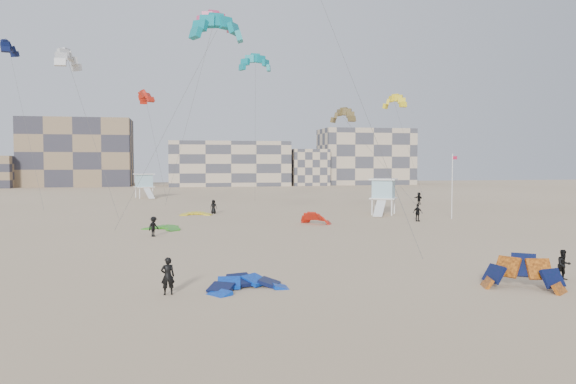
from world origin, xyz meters
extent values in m
plane|color=#CBAE88|center=(0.00, 0.00, 0.00)|extent=(320.00, 320.00, 0.00)
imported|color=black|center=(-3.75, 2.87, 0.90)|extent=(0.72, 0.53, 1.80)
imported|color=black|center=(17.06, 2.29, 0.82)|extent=(0.85, 0.69, 1.63)
imported|color=black|center=(-5.38, 24.63, 0.86)|extent=(1.21, 1.25, 1.71)
imported|color=black|center=(21.87, 31.93, 0.92)|extent=(1.02, 1.12, 1.84)
imported|color=black|center=(0.90, 45.25, 0.86)|extent=(0.94, 0.71, 1.72)
imported|color=black|center=(32.24, 54.89, 0.92)|extent=(0.95, 1.79, 1.84)
cylinder|color=#3F3F3F|center=(-4.12, 21.86, 9.06)|extent=(8.21, 1.17, 16.14)
cylinder|color=#3F3F3F|center=(8.59, 14.51, 13.20)|extent=(2.83, 20.00, 24.43)
cylinder|color=#3F3F3F|center=(-11.35, 32.54, 8.68)|extent=(5.19, 5.02, 15.38)
cylinder|color=#3F3F3F|center=(-2.16, 41.64, 11.20)|extent=(5.60, 8.07, 20.41)
cylinder|color=#3F3F3F|center=(17.99, 32.38, 6.12)|extent=(7.73, 3.64, 10.26)
cylinder|color=#3F3F3F|center=(29.31, 51.94, 8.07)|extent=(2.49, 5.36, 14.15)
cylinder|color=#3F3F3F|center=(-20.58, 45.50, 10.42)|extent=(4.81, 5.80, 18.84)
cylinder|color=#3F3F3F|center=(7.06, 52.39, 10.37)|extent=(0.20, 0.42, 18.73)
cylinder|color=#3F3F3F|center=(-6.39, 56.96, 8.19)|extent=(2.75, 1.03, 14.39)
cube|color=white|center=(21.13, 40.33, 1.99)|extent=(4.06, 4.06, 0.15)
cube|color=#9AC6D2|center=(21.13, 40.33, 3.13)|extent=(3.33, 3.33, 2.13)
cube|color=white|center=(21.13, 40.33, 4.28)|extent=(4.20, 4.20, 0.17)
cube|color=white|center=(21.13, 37.45, 0.96)|extent=(2.41, 3.16, 1.76)
cube|color=white|center=(-9.42, 78.54, 1.99)|extent=(3.83, 3.83, 0.15)
cube|color=#9AC6D2|center=(-9.42, 78.54, 3.12)|extent=(3.15, 3.15, 2.12)
cube|color=white|center=(-9.42, 78.54, 4.27)|extent=(3.97, 3.97, 0.17)
cube|color=white|center=(-9.42, 75.67, 0.96)|extent=(2.06, 3.20, 1.76)
cylinder|color=white|center=(26.70, 33.68, 3.65)|extent=(0.09, 0.09, 7.30)
cube|color=#AD173A|center=(26.97, 33.68, 6.84)|extent=(0.55, 0.02, 0.37)
cube|color=#826B4F|center=(-30.00, 134.00, 9.00)|extent=(28.00, 14.00, 18.00)
cube|color=tan|center=(10.00, 130.00, 6.00)|extent=(32.00, 16.00, 12.00)
cube|color=tan|center=(50.00, 132.00, 8.00)|extent=(26.00, 14.00, 16.00)
cube|color=tan|center=(32.00, 128.00, 5.00)|extent=(10.00, 10.00, 10.00)
camera|label=1|loc=(-3.13, -24.21, 6.30)|focal=35.00mm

